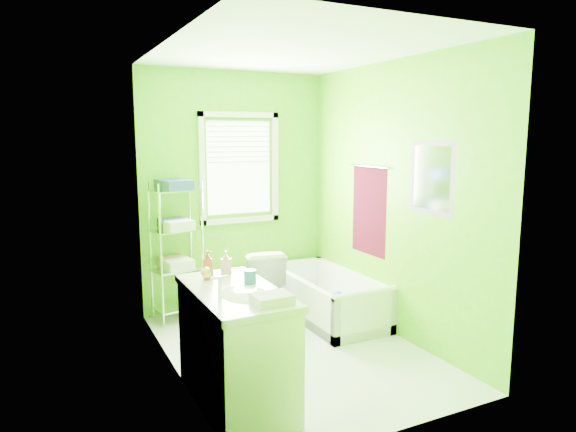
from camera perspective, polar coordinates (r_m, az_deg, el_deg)
name	(u,v)px	position (r m, az deg, el deg)	size (l,w,h in m)	color
ground	(293,349)	(4.77, 0.61, -14.61)	(2.90, 2.90, 0.00)	silver
room_envelope	(294,178)	(4.39, 0.65, 4.24)	(2.14, 2.94, 2.62)	#4FAB08
window	(239,162)	(5.71, -5.42, 5.96)	(0.92, 0.05, 1.22)	white
door	(216,286)	(3.19, -8.01, -7.68)	(0.09, 0.80, 2.00)	white
right_wall_decor	(392,198)	(4.95, 11.50, 1.96)	(0.04, 1.48, 1.17)	#490819
bathtub	(327,303)	(5.52, 4.32, -9.58)	(0.70, 1.51, 0.49)	white
toilet	(261,281)	(5.56, -3.03, -7.18)	(0.41, 0.71, 0.73)	white
vanity	(236,343)	(3.78, -5.78, -13.82)	(0.57, 1.12, 1.06)	white
wire_shelf_unit	(177,236)	(5.39, -12.21, -2.17)	(0.53, 0.43, 1.47)	silver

